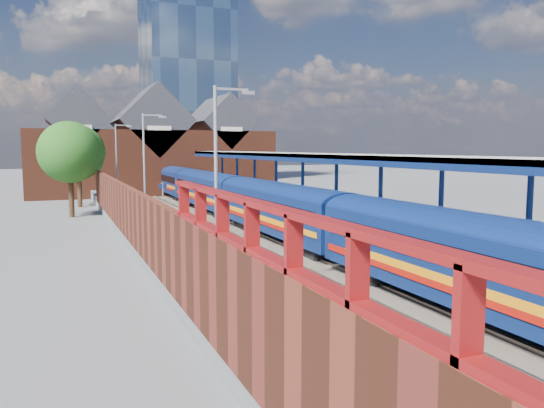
{
  "coord_description": "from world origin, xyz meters",
  "views": [
    {
      "loc": [
        -11.69,
        -11.82,
        5.88
      ],
      "look_at": [
        -0.01,
        16.67,
        2.6
      ],
      "focal_mm": 35.0,
      "sensor_mm": 36.0,
      "label": 1
    }
  ],
  "objects_px": {
    "parked_car_dark": "(360,213)",
    "parked_car_blue": "(404,220)",
    "platform_sign": "(163,195)",
    "lamp_post_c": "(146,162)",
    "lamp_post_d": "(118,158)",
    "train": "(240,196)",
    "lamp_post_b": "(220,173)"
  },
  "relations": [
    {
      "from": "train",
      "to": "parked_car_dark",
      "type": "bearing_deg",
      "value": -61.72
    },
    {
      "from": "lamp_post_b",
      "to": "platform_sign",
      "type": "relative_size",
      "value": 2.8
    },
    {
      "from": "lamp_post_b",
      "to": "parked_car_dark",
      "type": "xyz_separation_m",
      "value": [
        12.91,
        11.58,
        -3.36
      ]
    },
    {
      "from": "lamp_post_c",
      "to": "parked_car_blue",
      "type": "xyz_separation_m",
      "value": [
        13.51,
        -8.29,
        -3.34
      ]
    },
    {
      "from": "platform_sign",
      "to": "parked_car_dark",
      "type": "distance_m",
      "value": 13.25
    },
    {
      "from": "platform_sign",
      "to": "parked_car_dark",
      "type": "height_order",
      "value": "platform_sign"
    },
    {
      "from": "train",
      "to": "platform_sign",
      "type": "height_order",
      "value": "platform_sign"
    },
    {
      "from": "platform_sign",
      "to": "parked_car_blue",
      "type": "relative_size",
      "value": 0.53
    },
    {
      "from": "parked_car_blue",
      "to": "train",
      "type": "bearing_deg",
      "value": 10.91
    },
    {
      "from": "platform_sign",
      "to": "parked_car_dark",
      "type": "xyz_separation_m",
      "value": [
        11.54,
        -6.42,
        -1.06
      ]
    },
    {
      "from": "parked_car_dark",
      "to": "parked_car_blue",
      "type": "distance_m",
      "value": 3.92
    },
    {
      "from": "train",
      "to": "parked_car_dark",
      "type": "height_order",
      "value": "train"
    },
    {
      "from": "parked_car_blue",
      "to": "parked_car_dark",
      "type": "bearing_deg",
      "value": -3.32
    },
    {
      "from": "parked_car_dark",
      "to": "lamp_post_d",
      "type": "bearing_deg",
      "value": 44.16
    },
    {
      "from": "lamp_post_c",
      "to": "parked_car_dark",
      "type": "bearing_deg",
      "value": -18.89
    },
    {
      "from": "lamp_post_c",
      "to": "lamp_post_d",
      "type": "distance_m",
      "value": 16.0
    },
    {
      "from": "lamp_post_c",
      "to": "parked_car_blue",
      "type": "relative_size",
      "value": 1.48
    },
    {
      "from": "lamp_post_b",
      "to": "lamp_post_c",
      "type": "distance_m",
      "value": 16.0
    },
    {
      "from": "lamp_post_d",
      "to": "platform_sign",
      "type": "relative_size",
      "value": 2.8
    },
    {
      "from": "parked_car_dark",
      "to": "platform_sign",
      "type": "bearing_deg",
      "value": 72.79
    },
    {
      "from": "parked_car_dark",
      "to": "parked_car_blue",
      "type": "relative_size",
      "value": 0.92
    },
    {
      "from": "lamp_post_d",
      "to": "parked_car_blue",
      "type": "bearing_deg",
      "value": -60.91
    },
    {
      "from": "lamp_post_b",
      "to": "platform_sign",
      "type": "distance_m",
      "value": 18.2
    },
    {
      "from": "lamp_post_b",
      "to": "parked_car_dark",
      "type": "distance_m",
      "value": 17.66
    },
    {
      "from": "lamp_post_c",
      "to": "lamp_post_b",
      "type": "bearing_deg",
      "value": -90.0
    },
    {
      "from": "train",
      "to": "parked_car_blue",
      "type": "height_order",
      "value": "train"
    },
    {
      "from": "parked_car_blue",
      "to": "lamp_post_b",
      "type": "bearing_deg",
      "value": 107.53
    },
    {
      "from": "parked_car_dark",
      "to": "parked_car_blue",
      "type": "height_order",
      "value": "parked_car_blue"
    },
    {
      "from": "lamp_post_d",
      "to": "parked_car_dark",
      "type": "bearing_deg",
      "value": -57.7
    },
    {
      "from": "parked_car_blue",
      "to": "lamp_post_d",
      "type": "bearing_deg",
      "value": 16.89
    },
    {
      "from": "lamp_post_c",
      "to": "parked_car_blue",
      "type": "distance_m",
      "value": 16.19
    },
    {
      "from": "parked_car_dark",
      "to": "train",
      "type": "bearing_deg",
      "value": 40.14
    }
  ]
}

